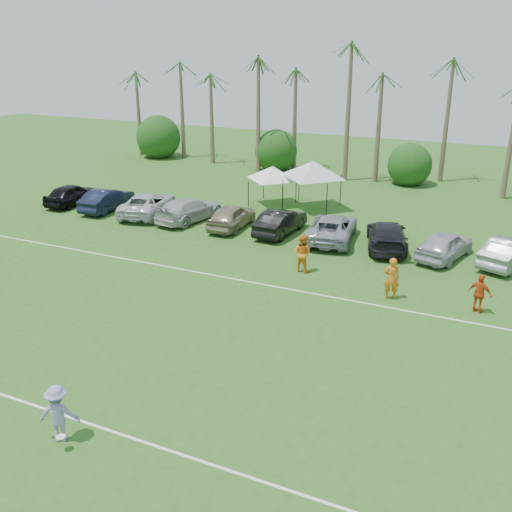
% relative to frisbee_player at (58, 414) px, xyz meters
% --- Properties ---
extents(field_lines, '(80.00, 12.10, 0.01)m').
position_rel_frisbee_player_xyz_m(field_lines, '(-2.85, 6.90, -0.90)').
color(field_lines, white).
rests_on(field_lines, ground).
extents(palm_tree_0, '(2.40, 2.40, 8.90)m').
position_rel_frisbee_player_xyz_m(palm_tree_0, '(-24.85, 36.90, 6.58)').
color(palm_tree_0, brown).
rests_on(palm_tree_0, ground).
extents(palm_tree_1, '(2.40, 2.40, 9.90)m').
position_rel_frisbee_player_xyz_m(palm_tree_1, '(-19.85, 36.90, 7.45)').
color(palm_tree_1, brown).
rests_on(palm_tree_1, ground).
extents(palm_tree_2, '(2.40, 2.40, 10.90)m').
position_rel_frisbee_player_xyz_m(palm_tree_2, '(-14.85, 36.90, 8.31)').
color(palm_tree_2, brown).
rests_on(palm_tree_2, ground).
extents(palm_tree_3, '(2.40, 2.40, 11.90)m').
position_rel_frisbee_player_xyz_m(palm_tree_3, '(-10.85, 36.90, 9.16)').
color(palm_tree_3, brown).
rests_on(palm_tree_3, ground).
extents(palm_tree_4, '(2.40, 2.40, 8.90)m').
position_rel_frisbee_player_xyz_m(palm_tree_4, '(-6.85, 36.90, 6.58)').
color(palm_tree_4, brown).
rests_on(palm_tree_4, ground).
extents(palm_tree_5, '(2.40, 2.40, 9.90)m').
position_rel_frisbee_player_xyz_m(palm_tree_5, '(-2.85, 36.90, 7.45)').
color(palm_tree_5, brown).
rests_on(palm_tree_5, ground).
extents(palm_tree_6, '(2.40, 2.40, 10.90)m').
position_rel_frisbee_player_xyz_m(palm_tree_6, '(1.15, 36.90, 8.31)').
color(palm_tree_6, brown).
rests_on(palm_tree_6, ground).
extents(palm_tree_7, '(2.40, 2.40, 11.90)m').
position_rel_frisbee_player_xyz_m(palm_tree_7, '(5.15, 36.90, 9.16)').
color(palm_tree_7, brown).
rests_on(palm_tree_7, ground).
extents(bush_tree_0, '(4.00, 4.00, 4.00)m').
position_rel_frisbee_player_xyz_m(bush_tree_0, '(-21.85, 37.90, 0.89)').
color(bush_tree_0, brown).
rests_on(bush_tree_0, ground).
extents(bush_tree_1, '(4.00, 4.00, 4.00)m').
position_rel_frisbee_player_xyz_m(bush_tree_1, '(-8.85, 37.90, 0.89)').
color(bush_tree_1, brown).
rests_on(bush_tree_1, ground).
extents(bush_tree_2, '(4.00, 4.00, 4.00)m').
position_rel_frisbee_player_xyz_m(bush_tree_2, '(3.15, 37.90, 0.89)').
color(bush_tree_2, brown).
rests_on(bush_tree_2, ground).
extents(sideline_player_a, '(0.82, 0.66, 1.97)m').
position_rel_frisbee_player_xyz_m(sideline_player_a, '(6.64, 13.91, 0.08)').
color(sideline_player_a, orange).
rests_on(sideline_player_a, ground).
extents(sideline_player_b, '(1.04, 0.86, 1.95)m').
position_rel_frisbee_player_xyz_m(sideline_player_b, '(1.83, 15.30, 0.07)').
color(sideline_player_b, orange).
rests_on(sideline_player_b, ground).
extents(sideline_player_c, '(1.11, 0.73, 1.75)m').
position_rel_frisbee_player_xyz_m(sideline_player_c, '(10.40, 14.09, -0.03)').
color(sideline_player_c, '#CD4A16').
rests_on(sideline_player_c, ground).
extents(canopy_tent_left, '(4.01, 4.01, 3.25)m').
position_rel_frisbee_player_xyz_m(canopy_tent_left, '(-4.48, 26.18, 1.88)').
color(canopy_tent_left, black).
rests_on(canopy_tent_left, ground).
extents(canopy_tent_right, '(4.81, 4.81, 3.90)m').
position_rel_frisbee_player_xyz_m(canopy_tent_right, '(-1.61, 26.48, 2.43)').
color(canopy_tent_right, black).
rests_on(canopy_tent_right, ground).
extents(frisbee_player, '(1.35, 1.13, 1.81)m').
position_rel_frisbee_player_xyz_m(frisbee_player, '(0.00, 0.00, 0.00)').
color(frisbee_player, '#888BC1').
rests_on(frisbee_player, ground).
extents(parked_car_0, '(1.83, 4.46, 1.51)m').
position_rel_frisbee_player_xyz_m(parked_car_0, '(-17.52, 20.23, -0.15)').
color(parked_car_0, black).
rests_on(parked_car_0, ground).
extents(parked_car_1, '(1.81, 4.67, 1.51)m').
position_rel_frisbee_player_xyz_m(parked_car_1, '(-14.31, 20.14, -0.15)').
color(parked_car_1, black).
rests_on(parked_car_1, ground).
extents(parked_car_2, '(3.67, 5.88, 1.51)m').
position_rel_frisbee_player_xyz_m(parked_car_2, '(-11.11, 20.37, -0.15)').
color(parked_car_2, silver).
rests_on(parked_car_2, ground).
extents(parked_car_3, '(3.02, 5.52, 1.51)m').
position_rel_frisbee_player_xyz_m(parked_car_3, '(-7.90, 20.44, -0.15)').
color(parked_car_3, '#BABABC').
rests_on(parked_car_3, ground).
extents(parked_car_4, '(1.98, 4.52, 1.51)m').
position_rel_frisbee_player_xyz_m(parked_car_4, '(-4.69, 20.20, -0.15)').
color(parked_car_4, gray).
rests_on(parked_car_4, ground).
extents(parked_car_5, '(1.86, 4.68, 1.51)m').
position_rel_frisbee_player_xyz_m(parked_car_5, '(-1.48, 20.42, -0.15)').
color(parked_car_5, black).
rests_on(parked_car_5, ground).
extents(parked_car_6, '(3.34, 5.78, 1.51)m').
position_rel_frisbee_player_xyz_m(parked_car_6, '(1.73, 20.54, -0.15)').
color(parked_car_6, '#9A9EA9').
rests_on(parked_car_6, ground).
extents(parked_car_7, '(3.46, 5.60, 1.51)m').
position_rel_frisbee_player_xyz_m(parked_car_7, '(4.94, 20.61, -0.15)').
color(parked_car_7, black).
rests_on(parked_car_7, ground).
extents(parked_car_8, '(2.90, 4.76, 1.51)m').
position_rel_frisbee_player_xyz_m(parked_car_8, '(8.14, 20.24, -0.15)').
color(parked_car_8, '#B5B3BE').
rests_on(parked_car_8, ground).
extents(parked_car_9, '(3.04, 4.87, 1.51)m').
position_rel_frisbee_player_xyz_m(parked_car_9, '(11.35, 20.59, -0.15)').
color(parked_car_9, gray).
rests_on(parked_car_9, ground).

